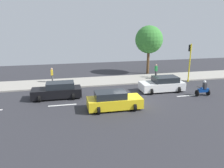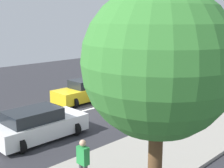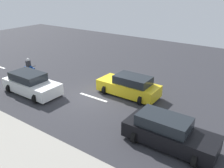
% 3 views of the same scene
% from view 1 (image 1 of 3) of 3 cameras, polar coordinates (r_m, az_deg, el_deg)
% --- Properties ---
extents(ground_plane, '(40.00, 60.00, 0.10)m').
position_cam_1_polar(ground_plane, '(20.58, 4.42, -4.26)').
color(ground_plane, '#2D2D33').
extents(sidewalk, '(4.00, 60.00, 0.15)m').
position_cam_1_polar(sidewalk, '(27.02, 0.17, 0.92)').
color(sidewalk, '#9E998E').
rests_on(sidewalk, ground).
extents(lane_stripe_north, '(0.20, 2.40, 0.01)m').
position_cam_1_polar(lane_stripe_north, '(22.96, 18.94, -2.82)').
color(lane_stripe_north, white).
rests_on(lane_stripe_north, ground).
extents(lane_stripe_mid, '(0.20, 2.40, 0.01)m').
position_cam_1_polar(lane_stripe_mid, '(20.56, 4.42, -4.12)').
color(lane_stripe_mid, white).
rests_on(lane_stripe_mid, ground).
extents(lane_stripe_south, '(0.20, 2.40, 0.01)m').
position_cam_1_polar(lane_stripe_south, '(19.76, -12.56, -5.30)').
color(lane_stripe_south, white).
rests_on(lane_stripe_south, ground).
extents(car_yellow_cab, '(2.19, 4.44, 1.52)m').
position_cam_1_polar(car_yellow_cab, '(18.26, 0.42, -4.31)').
color(car_yellow_cab, yellow).
rests_on(car_yellow_cab, ground).
extents(car_white, '(2.32, 4.47, 1.52)m').
position_cam_1_polar(car_white, '(23.56, 12.80, -0.08)').
color(car_white, white).
rests_on(car_white, ground).
extents(car_black, '(2.13, 4.53, 1.52)m').
position_cam_1_polar(car_black, '(21.48, -13.77, -1.69)').
color(car_black, black).
rests_on(car_black, ground).
extents(motorcycle, '(0.60, 1.30, 1.53)m').
position_cam_1_polar(motorcycle, '(23.26, 22.30, -1.28)').
color(motorcycle, black).
rests_on(motorcycle, ground).
extents(pedestrian_near_signal, '(0.40, 0.24, 1.69)m').
position_cam_1_polar(pedestrian_near_signal, '(26.65, -15.09, 2.35)').
color(pedestrian_near_signal, '#3F3F3F').
rests_on(pedestrian_near_signal, sidewalk).
extents(pedestrian_by_tree, '(0.40, 0.24, 1.69)m').
position_cam_1_polar(pedestrian_by_tree, '(28.49, 11.19, 3.43)').
color(pedestrian_by_tree, '#3F3F3F').
rests_on(pedestrian_by_tree, sidewalk).
extents(traffic_light_corner, '(0.49, 0.24, 4.50)m').
position_cam_1_polar(traffic_light_corner, '(27.75, 19.27, 6.46)').
color(traffic_light_corner, yellow).
rests_on(traffic_light_corner, ground).
extents(street_tree_center, '(3.68, 3.68, 6.49)m').
position_cam_1_polar(street_tree_center, '(30.70, 9.44, 11.12)').
color(street_tree_center, brown).
rests_on(street_tree_center, ground).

